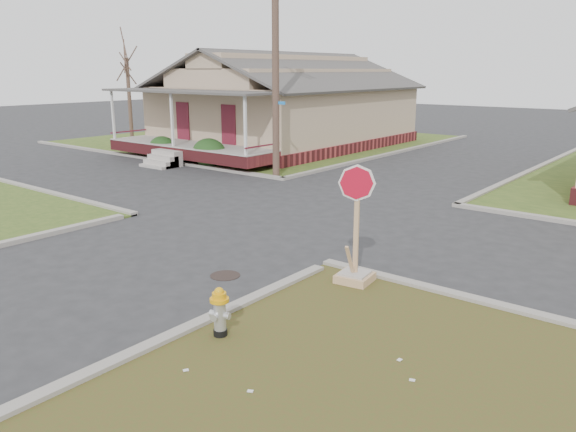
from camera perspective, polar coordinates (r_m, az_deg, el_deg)
The scene contains 11 objects.
ground at distance 13.99m, azimuth -11.37°, elevation -3.41°, with size 120.00×120.00×0.00m, color #28282B.
verge_far_left at distance 35.51m, azimuth -2.75°, elevation 7.76°, with size 19.00×19.00×0.05m, color #344B1A.
curbs at distance 17.47m, azimuth 1.20°, elevation 0.51°, with size 80.00×40.00×0.12m, color gray, non-canonical shape.
manhole at distance 12.12m, azimuth -6.40°, elevation -6.02°, with size 0.64×0.64×0.01m, color black.
corner_house at distance 32.37m, azimuth -0.30°, elevation 11.12°, with size 10.10×15.50×5.30m.
utility_pole at distance 22.62m, azimuth -1.28°, elevation 15.64°, with size 1.80×0.28×9.00m.
tree_far_left at distance 34.96m, azimuth -15.80°, elevation 11.20°, with size 0.22×0.22×4.90m, color #433026.
fire_hydrant at distance 9.27m, azimuth -6.96°, elevation -9.38°, with size 0.31×0.31×0.84m.
stop_sign at distance 11.50m, azimuth 6.85°, elevation -4.18°, with size 0.69×0.67×2.44m.
hedge_left at distance 28.11m, azimuth -12.64°, elevation 6.80°, with size 1.44×1.18×1.10m, color #183A15.
hedge_right at distance 25.74m, azimuth -8.02°, elevation 6.40°, with size 1.55×1.27×1.19m, color #183A15.
Camera 1 is at (10.28, -8.47, 4.26)m, focal length 35.00 mm.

